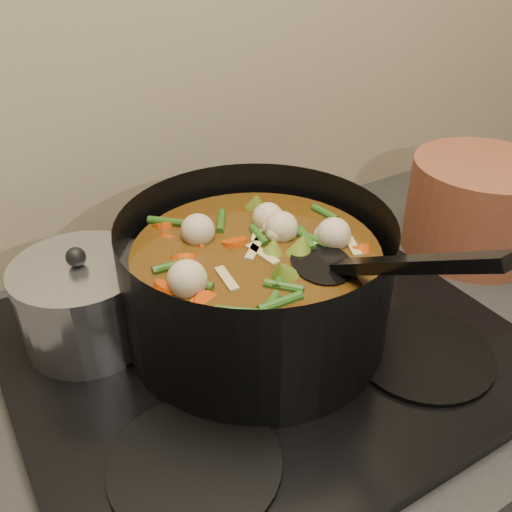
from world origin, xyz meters
TOP-DOWN VIEW (x-y plane):
  - stovetop at (0.00, 1.93)m, footprint 0.62×0.54m
  - stockpot at (0.00, 1.95)m, footprint 0.37×0.47m
  - saucepan at (-0.19, 2.05)m, footprint 0.17×0.17m
  - terracotta_crock at (0.44, 1.97)m, footprint 0.25×0.25m

SIDE VIEW (x-z plane):
  - stovetop at x=0.00m, z-range 0.91..0.93m
  - saucepan at x=-0.19m, z-range 0.92..1.06m
  - terracotta_crock at x=0.44m, z-range 0.91..1.07m
  - stockpot at x=0.00m, z-range 0.88..1.13m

